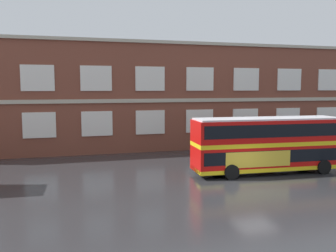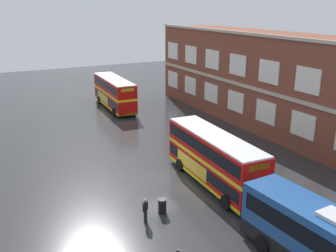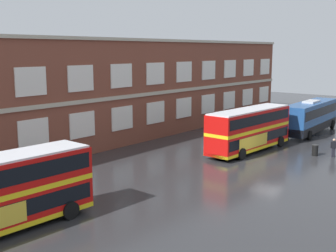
% 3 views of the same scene
% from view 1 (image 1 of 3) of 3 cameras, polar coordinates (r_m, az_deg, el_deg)
% --- Properties ---
extents(ground_plane, '(120.00, 120.00, 0.00)m').
position_cam_1_polar(ground_plane, '(25.39, 11.36, -8.28)').
color(ground_plane, '#2B2B2D').
extents(brick_terminal_building, '(55.71, 8.19, 10.73)m').
position_cam_1_polar(brick_terminal_building, '(39.96, 3.00, 4.60)').
color(brick_terminal_building, brown).
rests_on(brick_terminal_building, ground).
extents(double_decker_middle, '(11.11, 3.27, 4.07)m').
position_cam_1_polar(double_decker_middle, '(27.39, 15.41, -2.74)').
color(double_decker_middle, red).
rests_on(double_decker_middle, ground).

